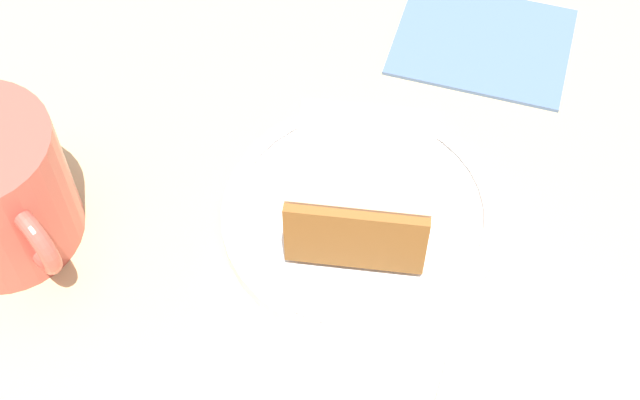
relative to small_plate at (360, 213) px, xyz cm
name	(u,v)px	position (x,y,z in cm)	size (l,w,h in cm)	color
ground_plane	(290,277)	(4.30, -3.78, -2.14)	(149.54, 149.54, 2.49)	tan
small_plate	(360,213)	(0.00, 0.00, 0.00)	(17.84, 17.84, 1.82)	white
cake_slice	(362,187)	(0.27, 0.02, 3.12)	(8.90, 8.92, 5.80)	brown
folded_napkin	(483,40)	(-17.70, 6.38, -0.59)	(10.65, 12.91, 0.60)	slate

